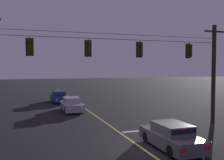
# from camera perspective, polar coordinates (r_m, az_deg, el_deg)

# --- Properties ---
(ground_plane) EXTENTS (180.00, 180.00, 0.00)m
(ground_plane) POSITION_cam_1_polar(r_m,az_deg,el_deg) (14.02, 7.34, -15.39)
(ground_plane) COLOR black
(lane_centre_stripe) EXTENTS (0.14, 60.00, 0.01)m
(lane_centre_stripe) POSITION_cam_1_polar(r_m,az_deg,el_deg) (23.52, -3.94, -7.91)
(lane_centre_stripe) COLOR #D1C64C
(lane_centre_stripe) RESTS_ON ground
(stop_bar_paint) EXTENTS (3.40, 0.36, 0.01)m
(stop_bar_paint) POSITION_cam_1_polar(r_m,az_deg,el_deg) (18.10, 7.48, -11.19)
(stop_bar_paint) COLOR silver
(stop_bar_paint) RESTS_ON ground
(signal_span_assembly) EXTENTS (18.14, 0.32, 7.72)m
(signal_span_assembly) POSITION_cam_1_polar(r_m,az_deg,el_deg) (17.38, 1.06, 1.61)
(signal_span_assembly) COLOR #2D2116
(signal_span_assembly) RESTS_ON ground
(traffic_light_leftmost) EXTENTS (0.48, 0.41, 1.22)m
(traffic_light_leftmost) POSITION_cam_1_polar(r_m,az_deg,el_deg) (16.39, -18.12, 7.19)
(traffic_light_leftmost) COLOR black
(traffic_light_left_inner) EXTENTS (0.48, 0.41, 1.22)m
(traffic_light_left_inner) POSITION_cam_1_polar(r_m,az_deg,el_deg) (16.84, -5.31, 7.19)
(traffic_light_left_inner) COLOR black
(traffic_light_centre) EXTENTS (0.48, 0.41, 1.22)m
(traffic_light_centre) POSITION_cam_1_polar(r_m,az_deg,el_deg) (18.07, 6.37, 6.89)
(traffic_light_centre) COLOR black
(traffic_light_right_inner) EXTENTS (0.48, 0.41, 1.22)m
(traffic_light_right_inner) POSITION_cam_1_polar(r_m,az_deg,el_deg) (20.16, 17.10, 6.35)
(traffic_light_right_inner) COLOR black
(car_waiting_near_lane) EXTENTS (1.80, 4.33, 1.39)m
(car_waiting_near_lane) POSITION_cam_1_polar(r_m,az_deg,el_deg) (14.36, 13.22, -12.30)
(car_waiting_near_lane) COLOR #4C4C51
(car_waiting_near_lane) RESTS_ON ground
(car_oncoming_lead) EXTENTS (1.80, 4.42, 1.39)m
(car_oncoming_lead) POSITION_cam_1_polar(r_m,az_deg,el_deg) (25.84, -9.07, -5.52)
(car_oncoming_lead) COLOR #A5A5AD
(car_oncoming_lead) RESTS_ON ground
(car_oncoming_trailing) EXTENTS (1.80, 4.42, 1.39)m
(car_oncoming_trailing) POSITION_cam_1_polar(r_m,az_deg,el_deg) (32.83, -11.90, -3.77)
(car_oncoming_trailing) COLOR navy
(car_oncoming_trailing) RESTS_ON ground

